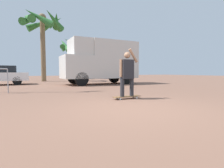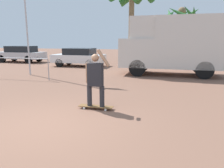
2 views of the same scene
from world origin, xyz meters
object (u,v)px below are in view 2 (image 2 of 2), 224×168
at_px(camper_van, 173,44).
at_px(parked_car_white, 79,57).
at_px(palm_tree_near_van, 182,17).
at_px(skateboard, 96,106).
at_px(person_skateboarder, 95,77).
at_px(parked_car_silver, 21,54).

height_order(camper_van, parked_car_white, camper_van).
bearing_deg(camper_van, palm_tree_near_van, 85.92).
relative_size(skateboard, person_skateboarder, 0.62).
height_order(person_skateboarder, parked_car_white, person_skateboarder).
height_order(parked_car_white, palm_tree_near_van, palm_tree_near_van).
relative_size(camper_van, parked_car_white, 1.44).
bearing_deg(camper_van, parked_car_white, 159.48).
xyz_separation_m(person_skateboarder, parked_car_silver, (-10.86, 11.02, -0.18)).
relative_size(parked_car_white, palm_tree_near_van, 0.72).
xyz_separation_m(skateboard, parked_car_white, (-4.65, 9.56, 0.64)).
bearing_deg(parked_car_silver, skateboard, -45.42).
relative_size(parked_car_white, parked_car_silver, 0.90).
distance_m(person_skateboarder, palm_tree_near_van, 18.55).
xyz_separation_m(person_skateboarder, parked_car_white, (-4.65, 9.56, -0.22)).
xyz_separation_m(person_skateboarder, camper_van, (2.13, 7.02, 0.81)).
xyz_separation_m(person_skateboarder, palm_tree_near_van, (2.92, 18.03, 3.24)).
bearing_deg(skateboard, camper_van, 73.10).
height_order(person_skateboarder, palm_tree_near_van, palm_tree_near_van).
bearing_deg(camper_van, person_skateboarder, -106.91).
bearing_deg(parked_car_white, camper_van, -20.52).
height_order(person_skateboarder, parked_car_silver, person_skateboarder).
distance_m(parked_car_white, parked_car_silver, 6.38).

